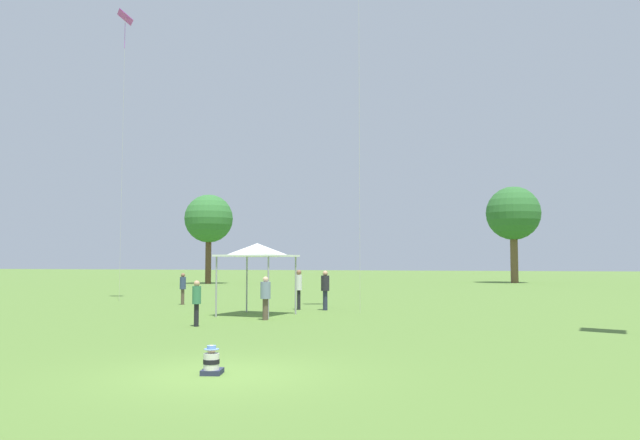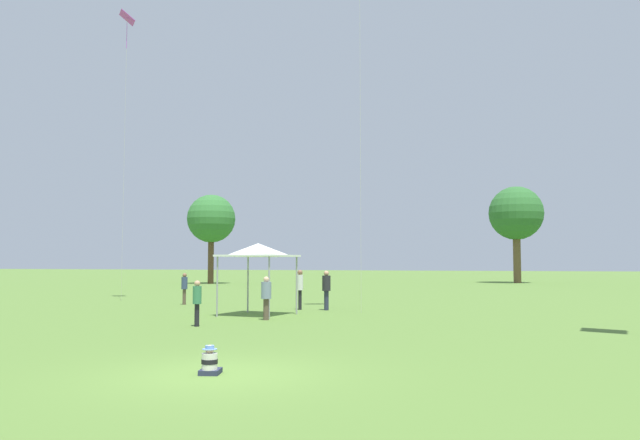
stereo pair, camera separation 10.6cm
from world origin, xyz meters
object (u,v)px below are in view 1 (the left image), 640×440
object	(u,v)px
distant_tree_0	(513,214)
distant_tree_1	(209,219)
person_standing_6	(197,299)
canopy_tent	(257,251)
person_standing_2	(299,285)
kite_3	(125,30)
person_standing_0	(265,294)
seated_toddler	(212,363)
person_standing_4	(183,286)
person_standing_3	(325,287)

from	to	relation	value
distant_tree_0	distant_tree_1	bearing A→B (deg)	-159.22
person_standing_6	canopy_tent	size ratio (longest dim) A/B	0.53
person_standing_2	kite_3	xyz separation A→B (m)	(-11.82, 3.21, 14.55)
person_standing_2	distant_tree_1	xyz separation A→B (m)	(-19.88, 29.98, 5.43)
kite_3	person_standing_6	bearing A→B (deg)	-133.00
person_standing_2	person_standing_6	xyz separation A→B (m)	(-0.94, -8.14, -0.19)
canopy_tent	kite_3	world-z (taller)	kite_3
person_standing_0	canopy_tent	distance (m)	2.69
seated_toddler	kite_3	bearing A→B (deg)	115.04
person_standing_4	kite_3	distance (m)	15.62
person_standing_2	person_standing_3	size ratio (longest dim) A/B	1.02
person_standing_0	person_standing_2	distance (m)	5.26
distant_tree_0	distant_tree_1	world-z (taller)	distant_tree_0
seated_toddler	person_standing_4	bearing A→B (deg)	107.19
distant_tree_1	seated_toddler	bearing A→B (deg)	-62.97
distant_tree_0	person_standing_4	bearing A→B (deg)	-112.86
person_standing_6	distant_tree_0	world-z (taller)	distant_tree_0
person_standing_4	canopy_tent	size ratio (longest dim) A/B	0.55
seated_toddler	person_standing_0	world-z (taller)	person_standing_0
person_standing_6	distant_tree_1	distance (m)	42.93
person_standing_6	distant_tree_0	size ratio (longest dim) A/B	0.15
person_standing_2	distant_tree_0	size ratio (longest dim) A/B	0.18
person_standing_4	kite_3	bearing A→B (deg)	100.17
seated_toddler	person_standing_4	size ratio (longest dim) A/B	0.36
seated_toddler	person_standing_0	xyz separation A→B (m)	(-3.27, 11.01, 0.74)
person_standing_3	kite_3	xyz separation A→B (m)	(-13.08, 3.17, 14.61)
kite_3	person_standing_0	bearing A→B (deg)	-121.37
person_standing_2	distant_tree_0	xyz separation A→B (m)	(9.94, 41.30, 6.14)
person_standing_6	person_standing_4	bearing A→B (deg)	152.34
seated_toddler	distant_tree_0	size ratio (longest dim) A/B	0.06
canopy_tent	seated_toddler	bearing A→B (deg)	-71.16
distant_tree_1	distant_tree_0	bearing A→B (deg)	20.78
person_standing_3	distant_tree_1	xyz separation A→B (m)	(-21.14, 29.94, 5.50)
distant_tree_0	person_standing_0	bearing A→B (deg)	-101.54
person_standing_6	canopy_tent	bearing A→B (deg)	117.38
canopy_tent	kite_3	xyz separation A→B (m)	(-11.16, 6.67, 13.01)
person_standing_4	person_standing_6	xyz separation A→B (m)	(5.91, -9.63, -0.03)
distant_tree_0	distant_tree_1	distance (m)	31.90
person_standing_2	kite_3	size ratio (longest dim) A/B	0.11
person_standing_2	person_standing_3	world-z (taller)	person_standing_2
person_standing_6	distant_tree_1	bearing A→B (deg)	147.24
person_standing_2	person_standing_6	distance (m)	8.19
kite_3	distant_tree_1	distance (m)	29.40
person_standing_3	kite_3	distance (m)	19.87
person_standing_0	distant_tree_1	size ratio (longest dim) A/B	0.18
person_standing_2	seated_toddler	bearing A→B (deg)	164.52
kite_3	distant_tree_0	bearing A→B (deg)	-26.54
person_standing_0	person_standing_2	xyz separation A→B (m)	(-0.43, 5.24, 0.16)
person_standing_4	canopy_tent	world-z (taller)	canopy_tent
distant_tree_0	distant_tree_1	size ratio (longest dim) A/B	1.12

